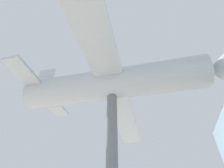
# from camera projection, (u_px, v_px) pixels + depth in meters

# --- Properties ---
(support_pylon_central) EXTENTS (0.55, 0.55, 6.77)m
(support_pylon_central) POSITION_uv_depth(u_px,v_px,m) (112.00, 162.00, 7.57)
(support_pylon_central) COLOR slate
(support_pylon_central) RESTS_ON ground_plane
(suspended_airplane) EXTENTS (19.24, 11.87, 2.96)m
(suspended_airplane) POSITION_uv_depth(u_px,v_px,m) (115.00, 83.00, 10.23)
(suspended_airplane) COLOR #B2B7BC
(suspended_airplane) RESTS_ON support_pylon_central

